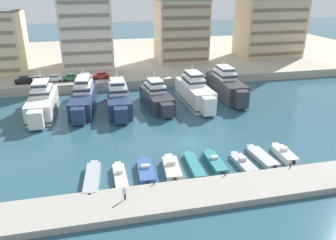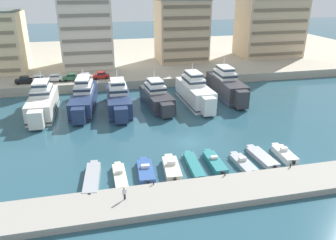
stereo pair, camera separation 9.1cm
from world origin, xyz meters
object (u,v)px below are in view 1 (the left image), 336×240
Objects in this scene: motorboat_cream_center_left at (172,168)px; car_black_far_left at (24,80)px; car_white_mid_left at (54,78)px; motorboat_grey_far_left at (92,179)px; yacht_white_center at (195,92)px; motorboat_white_far_right at (284,154)px; car_red_center_right at (101,75)px; motorboat_blue_mid_left at (146,171)px; pedestrian_near_edge at (125,193)px; yacht_charcoal_center_right at (226,86)px; motorboat_cream_left at (120,176)px; motorboat_teal_center at (194,165)px; car_white_left at (38,79)px; motorboat_teal_center_right at (215,162)px; yacht_navy_mid_left at (119,99)px; yacht_ivory_far_left at (42,102)px; motorboat_grey_right at (262,157)px; yacht_charcoal_center_left at (157,97)px; car_silver_center at (84,77)px; car_green_center_left at (71,77)px; motorboat_grey_mid_right at (243,163)px; yacht_navy_left at (84,97)px.

car_black_far_left reaches higher than motorboat_cream_center_left.
motorboat_grey_far_left is at bearing -79.21° from car_white_mid_left.
car_black_far_left is (-38.31, 17.09, 0.55)m from yacht_white_center.
motorboat_white_far_right is 1.46× the size of car_red_center_right.
pedestrian_near_edge reaches higher than motorboat_blue_mid_left.
car_white_mid_left is (-8.54, 44.81, 2.68)m from motorboat_grey_far_left.
motorboat_grey_far_left is at bearing -136.12° from yacht_charcoal_center_right.
motorboat_cream_left is 45.13m from car_red_center_right.
motorboat_teal_center is at bearing -75.48° from car_red_center_right.
motorboat_cream_left reaches higher than motorboat_grey_far_left.
yacht_charcoal_center_right reaches higher than car_white_left.
car_red_center_right is (-14.72, 44.27, 2.69)m from motorboat_teal_center_right.
yacht_navy_mid_left is at bearing -44.01° from car_white_left.
motorboat_cream_center_left is at bearing -53.60° from yacht_ivory_far_left.
yacht_white_center is (16.85, 0.24, 0.34)m from yacht_navy_mid_left.
yacht_navy_mid_left is at bearing -173.77° from yacht_charcoal_center_right.
motorboat_grey_right is 4.55× the size of pedestrian_near_edge.
car_silver_center is at bearing 131.98° from yacht_charcoal_center_left.
motorboat_white_far_right is (17.84, 0.39, -0.03)m from motorboat_cream_center_left.
car_red_center_right is (-22.33, 44.17, 2.80)m from motorboat_grey_right.
motorboat_grey_right is 1.78× the size of car_white_mid_left.
motorboat_teal_center_right reaches higher than motorboat_blue_mid_left.
car_white_left is 15.22m from car_red_center_right.
motorboat_grey_right is 59.90m from car_black_far_left.
motorboat_grey_right is (21.50, 0.87, -0.06)m from motorboat_cream_left.
yacht_charcoal_center_right is at bearing 2.70° from yacht_ivory_far_left.
yacht_charcoal_center_right is 37.93m from motorboat_blue_mid_left.
yacht_charcoal_center_right is 4.44× the size of car_red_center_right.
car_white_left and car_green_center_left have the same top height.
car_white_left is at bearing -179.29° from car_white_mid_left.
car_green_center_left reaches higher than motorboat_cream_left.
motorboat_grey_mid_right is 7.31m from motorboat_white_far_right.
yacht_ivory_far_left reaches higher than motorboat_blue_mid_left.
yacht_ivory_far_left is at bearing 144.44° from motorboat_white_far_right.
motorboat_grey_mid_right is (17.90, -0.26, -0.03)m from motorboat_cream_left.
yacht_navy_mid_left is 2.73× the size of motorboat_grey_mid_right.
yacht_ivory_far_left is 2.61× the size of motorboat_blue_mid_left.
car_white_mid_left reaches higher than motorboat_cream_left.
pedestrian_near_edge is at bearing -107.12° from yacht_charcoal_center_left.
motorboat_cream_left reaches higher than motorboat_grey_mid_right.
motorboat_grey_far_left is 1.25× the size of motorboat_cream_center_left.
motorboat_grey_far_left is 1.09× the size of motorboat_teal_center.
car_green_center_left is at bearing 105.03° from motorboat_blue_mid_left.
yacht_navy_left reaches higher than motorboat_cream_center_left.
car_white_left and car_red_center_right have the same top height.
yacht_navy_left is 37.87m from motorboat_grey_mid_right.
yacht_navy_mid_left is 31.80m from motorboat_grey_mid_right.
motorboat_white_far_right reaches higher than motorboat_grey_right.
yacht_charcoal_center_left is 2.22× the size of motorboat_cream_left.
yacht_charcoal_center_right is at bearing 78.53° from motorboat_grey_right.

